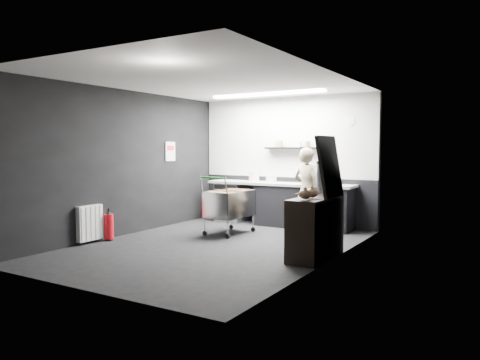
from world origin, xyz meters
The scene contains 22 objects.
floor centered at (0.00, 0.00, 0.00)m, with size 5.50×5.50×0.00m, color black.
ceiling centered at (0.00, 0.00, 2.70)m, with size 5.50×5.50×0.00m, color white.
wall_back centered at (0.00, 2.75, 1.35)m, with size 5.50×5.50×0.00m, color black.
wall_front centered at (0.00, -2.75, 1.35)m, with size 5.50×5.50×0.00m, color black.
wall_left centered at (-2.00, 0.00, 1.35)m, with size 5.50×5.50×0.00m, color black.
wall_right centered at (2.00, 0.00, 1.35)m, with size 5.50×5.50×0.00m, color black.
kitchen_wall_panel centered at (0.00, 2.73, 1.85)m, with size 3.95×0.02×1.70m, color silver.
dado_panel centered at (0.00, 2.73, 0.50)m, with size 3.95×0.02×1.00m, color black.
floating_shelf centered at (0.20, 2.62, 1.62)m, with size 1.20×0.22×0.04m, color black.
wall_clock centered at (1.40, 2.72, 2.15)m, with size 0.20×0.20×0.03m, color silver.
poster centered at (-1.98, 1.30, 1.55)m, with size 0.02×0.30×0.40m, color white.
poster_red_band centered at (-1.98, 1.30, 1.62)m, with size 0.01×0.22×0.10m, color red.
radiator centered at (-1.94, -0.90, 0.35)m, with size 0.10×0.50×0.60m, color silver.
ceiling_strip centered at (0.00, 1.85, 2.67)m, with size 2.40×0.20×0.04m, color white.
prep_counter centered at (0.14, 2.42, 0.46)m, with size 3.20×0.61×0.90m.
person centered at (0.82, 1.97, 0.82)m, with size 0.59×0.39×1.63m, color beige.
shopping_cart centered at (-0.39, 1.09, 0.53)m, with size 0.65×1.03×1.11m.
sideboard centered at (1.77, 0.12, 0.57)m, with size 0.51×1.20×1.80m.
fire_extinguisher centered at (-1.85, -0.55, 0.26)m, with size 0.16×0.16×0.54m.
cardboard_box centered at (0.98, 2.37, 0.96)m, with size 0.56×0.43×0.11m, color #8D6B4B.
pink_tub centered at (-0.60, 2.42, 1.01)m, with size 0.22×0.22×0.22m, color silver.
white_container centered at (-0.15, 2.37, 0.98)m, with size 0.17×0.13×0.15m, color silver.
Camera 1 is at (4.31, -6.33, 1.63)m, focal length 35.00 mm.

